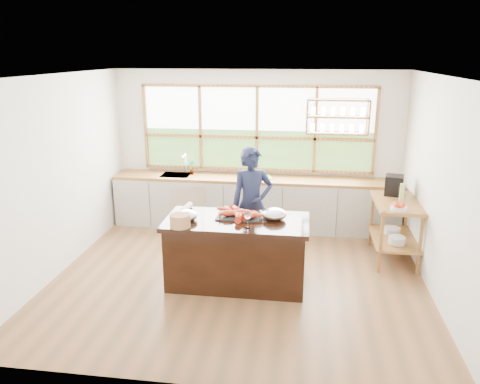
% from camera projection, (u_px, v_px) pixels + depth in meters
% --- Properties ---
extents(ground_plane, '(5.00, 5.00, 0.00)m').
position_uv_depth(ground_plane, '(239.00, 276.00, 6.47)').
color(ground_plane, brown).
extents(room_shell, '(5.02, 4.52, 2.71)m').
position_uv_depth(room_shell, '(246.00, 144.00, 6.45)').
color(room_shell, silver).
rests_on(room_shell, ground_plane).
extents(back_counter, '(4.90, 0.63, 0.90)m').
position_uv_depth(back_counter, '(253.00, 202.00, 8.18)').
color(back_counter, beige).
rests_on(back_counter, ground_plane).
extents(right_shelf_unit, '(0.62, 1.10, 0.90)m').
position_uv_depth(right_shelf_unit, '(395.00, 221.00, 6.85)').
color(right_shelf_unit, '#955F2C').
rests_on(right_shelf_unit, ground_plane).
extents(island, '(1.85, 0.90, 0.90)m').
position_uv_depth(island, '(237.00, 252.00, 6.15)').
color(island, black).
rests_on(island, ground_plane).
extents(cook, '(0.71, 0.59, 1.68)m').
position_uv_depth(cook, '(252.00, 204.00, 6.83)').
color(cook, '#171D39').
rests_on(cook, ground_plane).
extents(potted_plant, '(0.15, 0.12, 0.25)m').
position_uv_depth(potted_plant, '(192.00, 168.00, 8.22)').
color(potted_plant, slate).
rests_on(potted_plant, back_counter).
extents(cutting_board, '(0.46, 0.39, 0.01)m').
position_uv_depth(cutting_board, '(259.00, 177.00, 8.04)').
color(cutting_board, green).
rests_on(cutting_board, back_counter).
extents(espresso_machine, '(0.31, 0.33, 0.30)m').
position_uv_depth(espresso_machine, '(394.00, 185.00, 7.05)').
color(espresso_machine, black).
rests_on(espresso_machine, right_shelf_unit).
extents(wine_bottle, '(0.09, 0.09, 0.27)m').
position_uv_depth(wine_bottle, '(402.00, 193.00, 6.71)').
color(wine_bottle, '#A9BC62').
rests_on(wine_bottle, right_shelf_unit).
extents(fruit_bowl, '(0.22, 0.22, 0.11)m').
position_uv_depth(fruit_bowl, '(399.00, 207.00, 6.39)').
color(fruit_bowl, silver).
rests_on(fruit_bowl, right_shelf_unit).
extents(slate_board, '(0.56, 0.42, 0.02)m').
position_uv_depth(slate_board, '(239.00, 216.00, 6.13)').
color(slate_board, black).
rests_on(slate_board, island).
extents(lobster_pile, '(0.55, 0.48, 0.08)m').
position_uv_depth(lobster_pile, '(238.00, 213.00, 6.10)').
color(lobster_pile, '#E3481A').
rests_on(lobster_pile, slate_board).
extents(mixing_bowl_left, '(0.29, 0.29, 0.14)m').
position_uv_depth(mixing_bowl_left, '(187.00, 215.00, 6.00)').
color(mixing_bowl_left, silver).
rests_on(mixing_bowl_left, island).
extents(mixing_bowl_right, '(0.32, 0.32, 0.15)m').
position_uv_depth(mixing_bowl_right, '(274.00, 214.00, 6.03)').
color(mixing_bowl_right, silver).
rests_on(mixing_bowl_right, island).
extents(wine_glass, '(0.08, 0.08, 0.22)m').
position_uv_depth(wine_glass, '(248.00, 216.00, 5.69)').
color(wine_glass, white).
rests_on(wine_glass, island).
extents(wicker_basket, '(0.25, 0.25, 0.16)m').
position_uv_depth(wicker_basket, '(180.00, 221.00, 5.76)').
color(wicker_basket, tan).
rests_on(wicker_basket, island).
extents(parchment_roll, '(0.11, 0.31, 0.08)m').
position_uv_depth(parchment_roll, '(186.00, 208.00, 6.36)').
color(parchment_roll, white).
rests_on(parchment_roll, island).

